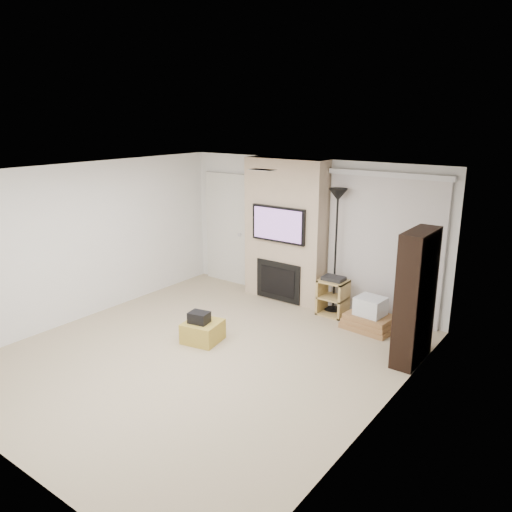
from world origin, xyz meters
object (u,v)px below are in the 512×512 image
Objects in this scene: ottoman at (203,331)px; box_stack at (370,317)px; bookshelf at (416,297)px; av_stand at (333,295)px; floor_lamp at (337,216)px.

ottoman is 2.58m from box_stack.
box_stack is 0.45× the size of bookshelf.
av_stand is 0.37× the size of bookshelf.
bookshelf is at bearing 24.70° from ottoman.
floor_lamp reaches higher than av_stand.
bookshelf is (0.88, -0.64, 0.71)m from box_stack.
ottoman is 2.29m from av_stand.
av_stand reaches higher than box_stack.
box_stack is 1.29m from bookshelf.
floor_lamp reaches higher than ottoman.
ottoman is 0.24× the size of floor_lamp.
floor_lamp is 2.56× the size of box_stack.
ottoman is 0.28× the size of bookshelf.
box_stack is at bearing -13.23° from av_stand.
bookshelf is (2.66, 1.22, 0.75)m from ottoman.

